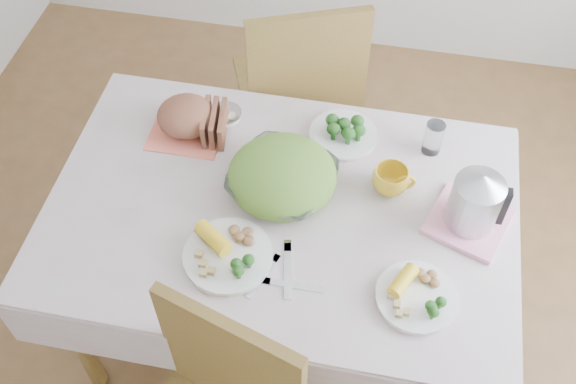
% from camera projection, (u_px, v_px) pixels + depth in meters
% --- Properties ---
extents(floor, '(3.60, 3.60, 0.00)m').
position_uv_depth(floor, '(282.00, 318.00, 2.76)').
color(floor, brown).
rests_on(floor, ground).
extents(dining_table, '(1.40, 0.90, 0.75)m').
position_uv_depth(dining_table, '(282.00, 270.00, 2.46)').
color(dining_table, brown).
rests_on(dining_table, floor).
extents(tablecloth, '(1.50, 1.00, 0.01)m').
position_uv_depth(tablecloth, '(281.00, 208.00, 2.16)').
color(tablecloth, beige).
rests_on(tablecloth, dining_table).
extents(chair_far, '(0.62, 0.62, 1.05)m').
position_uv_depth(chair_far, '(296.00, 97.00, 2.89)').
color(chair_far, brown).
rests_on(chair_far, floor).
extents(salad_bowl, '(0.41, 0.41, 0.08)m').
position_uv_depth(salad_bowl, '(282.00, 181.00, 2.17)').
color(salad_bowl, white).
rests_on(salad_bowl, tablecloth).
extents(dinner_plate_left, '(0.38, 0.38, 0.02)m').
position_uv_depth(dinner_plate_left, '(228.00, 256.00, 2.03)').
color(dinner_plate_left, white).
rests_on(dinner_plate_left, tablecloth).
extents(dinner_plate_right, '(0.34, 0.34, 0.02)m').
position_uv_depth(dinner_plate_right, '(417.00, 297.00, 1.94)').
color(dinner_plate_right, white).
rests_on(dinner_plate_right, tablecloth).
extents(broccoli_plate, '(0.26, 0.26, 0.02)m').
position_uv_depth(broccoli_plate, '(343.00, 135.00, 2.34)').
color(broccoli_plate, beige).
rests_on(broccoli_plate, tablecloth).
extents(napkin, '(0.25, 0.25, 0.00)m').
position_uv_depth(napkin, '(188.00, 129.00, 2.37)').
color(napkin, '#FD7A5E').
rests_on(napkin, tablecloth).
extents(bread_loaf, '(0.22, 0.21, 0.12)m').
position_uv_depth(bread_loaf, '(186.00, 118.00, 2.32)').
color(bread_loaf, brown).
rests_on(bread_loaf, napkin).
extents(fruit_bowl, '(0.16, 0.16, 0.04)m').
position_uv_depth(fruit_bowl, '(225.00, 117.00, 2.38)').
color(fruit_bowl, white).
rests_on(fruit_bowl, tablecloth).
extents(yellow_mug, '(0.15, 0.15, 0.09)m').
position_uv_depth(yellow_mug, '(390.00, 180.00, 2.17)').
color(yellow_mug, yellow).
rests_on(yellow_mug, tablecloth).
extents(glass_tumbler, '(0.08, 0.08, 0.12)m').
position_uv_depth(glass_tumbler, '(434.00, 137.00, 2.26)').
color(glass_tumbler, white).
rests_on(glass_tumbler, tablecloth).
extents(pink_tray, '(0.29, 0.29, 0.02)m').
position_uv_depth(pink_tray, '(468.00, 221.00, 2.11)').
color(pink_tray, '#FE9BB9').
rests_on(pink_tray, tablecloth).
extents(electric_kettle, '(0.21, 0.21, 0.22)m').
position_uv_depth(electric_kettle, '(476.00, 200.00, 2.02)').
color(electric_kettle, '#B2B5BA').
rests_on(electric_kettle, pink_tray).
extents(fork_left, '(0.06, 0.20, 0.00)m').
position_uv_depth(fork_left, '(288.00, 271.00, 2.01)').
color(fork_left, silver).
rests_on(fork_left, tablecloth).
extents(fork_right, '(0.08, 0.17, 0.00)m').
position_uv_depth(fork_right, '(263.00, 276.00, 2.00)').
color(fork_right, silver).
rests_on(fork_right, tablecloth).
extents(knife, '(0.19, 0.02, 0.00)m').
position_uv_depth(knife, '(292.00, 285.00, 1.98)').
color(knife, silver).
rests_on(knife, tablecloth).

